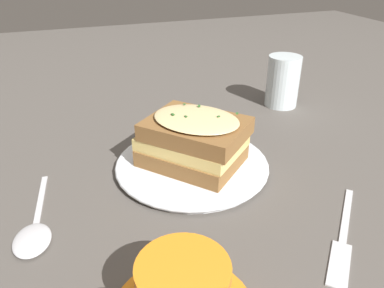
# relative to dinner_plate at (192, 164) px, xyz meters

# --- Properties ---
(ground_plane) EXTENTS (2.40, 2.40, 0.00)m
(ground_plane) POSITION_rel_dinner_plate_xyz_m (-0.02, -0.02, -0.01)
(ground_plane) COLOR #514C47
(dinner_plate) EXTENTS (0.24, 0.24, 0.01)m
(dinner_plate) POSITION_rel_dinner_plate_xyz_m (0.00, 0.00, 0.00)
(dinner_plate) COLOR white
(dinner_plate) RESTS_ON ground_plane
(sandwich) EXTENTS (0.19, 0.19, 0.08)m
(sandwich) POSITION_rel_dinner_plate_xyz_m (-0.00, -0.00, 0.04)
(sandwich) COLOR brown
(sandwich) RESTS_ON dinner_plate
(water_glass) EXTENTS (0.07, 0.07, 0.11)m
(water_glass) POSITION_rel_dinner_plate_xyz_m (0.18, -0.27, 0.05)
(water_glass) COLOR silver
(water_glass) RESTS_ON ground_plane
(fork) EXTENTS (0.15, 0.14, 0.00)m
(fork) POSITION_rel_dinner_plate_xyz_m (-0.22, -0.11, -0.01)
(fork) COLOR silver
(fork) RESTS_ON ground_plane
(spoon) EXTENTS (0.18, 0.05, 0.01)m
(spoon) POSITION_rel_dinner_plate_xyz_m (-0.08, 0.24, -0.00)
(spoon) COLOR silver
(spoon) RESTS_ON ground_plane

